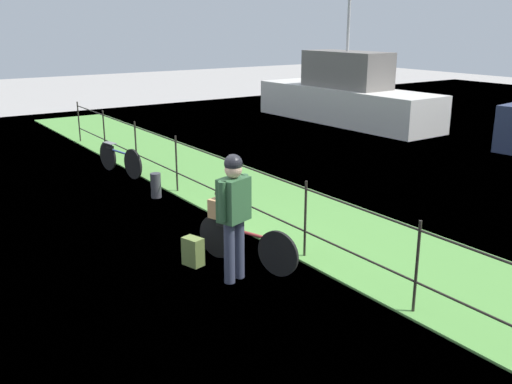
# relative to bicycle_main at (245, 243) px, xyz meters

# --- Properties ---
(ground_plane) EXTENTS (60.00, 60.00, 0.00)m
(ground_plane) POSITION_rel_bicycle_main_xyz_m (-0.76, -0.98, -0.33)
(ground_plane) COLOR #9E9993
(grass_strip) EXTENTS (27.00, 2.40, 0.03)m
(grass_strip) POSITION_rel_bicycle_main_xyz_m (-0.76, 1.91, -0.32)
(grass_strip) COLOR #569342
(grass_strip) RESTS_ON ground
(iron_fence) EXTENTS (18.04, 0.04, 1.14)m
(iron_fence) POSITION_rel_bicycle_main_xyz_m (-0.76, 0.85, 0.33)
(iron_fence) COLOR #28231E
(iron_fence) RESTS_ON ground
(bicycle_main) EXTENTS (1.60, 0.59, 0.62)m
(bicycle_main) POSITION_rel_bicycle_main_xyz_m (0.00, 0.00, 0.00)
(bicycle_main) COLOR black
(bicycle_main) RESTS_ON ground
(wooden_crate) EXTENTS (0.41, 0.38, 0.26)m
(wooden_crate) POSITION_rel_bicycle_main_xyz_m (-0.36, -0.13, 0.42)
(wooden_crate) COLOR #A87F51
(wooden_crate) RESTS_ON bicycle_main
(terrier_dog) EXTENTS (0.32, 0.22, 0.18)m
(terrier_dog) POSITION_rel_bicycle_main_xyz_m (-0.34, -0.12, 0.63)
(terrier_dog) COLOR #4C3D2D
(terrier_dog) RESTS_ON wooden_crate
(cyclist_person) EXTENTS (0.38, 0.52, 1.68)m
(cyclist_person) POSITION_rel_bicycle_main_xyz_m (0.31, -0.37, 0.67)
(cyclist_person) COLOR #383D51
(cyclist_person) RESTS_ON ground
(backpack_on_paving) EXTENTS (0.32, 0.25, 0.40)m
(backpack_on_paving) POSITION_rel_bicycle_main_xyz_m (-0.42, -0.59, -0.13)
(backpack_on_paving) COLOR olive
(backpack_on_paving) RESTS_ON ground
(mooring_bollard) EXTENTS (0.20, 0.20, 0.48)m
(mooring_bollard) POSITION_rel_bicycle_main_xyz_m (-3.67, 0.35, -0.09)
(mooring_bollard) COLOR #38383D
(mooring_bollard) RESTS_ON ground
(bicycle_parked) EXTENTS (1.71, 0.32, 0.65)m
(bicycle_parked) POSITION_rel_bicycle_main_xyz_m (-5.75, 0.45, 0.01)
(bicycle_parked) COLOR black
(bicycle_parked) RESTS_ON ground
(moored_boat_far) EXTENTS (7.04, 2.06, 3.93)m
(moored_boat_far) POSITION_rel_bicycle_main_xyz_m (-8.12, 9.31, 0.52)
(moored_boat_far) COLOR silver
(moored_boat_far) RESTS_ON ground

